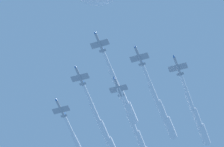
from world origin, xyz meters
TOP-DOWN VIEW (x-y plane):
  - jet_lead at (9.80, -6.72)m, footprint 40.09×28.41m
  - jet_port_inner at (12.08, -24.86)m, footprint 40.98×29.48m
  - jet_starboard_inner at (28.28, -1.95)m, footprint 42.95×29.56m
  - jet_port_mid at (29.90, -19.32)m, footprint 42.81×29.48m
  - jet_starboard_mid at (13.27, -41.38)m, footprint 40.16×28.13m

SIDE VIEW (x-z plane):
  - jet_port_inner at x=12.08m, z-range 160.17..164.53m
  - jet_port_mid at x=29.90m, z-range 161.89..166.21m
  - jet_starboard_mid at x=13.27m, z-range 161.99..166.24m
  - jet_starboard_inner at x=28.28m, z-range 162.34..166.64m
  - jet_lead at x=9.80m, z-range 162.89..167.17m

